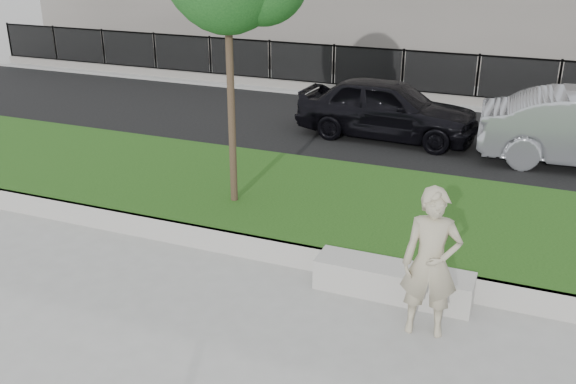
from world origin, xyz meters
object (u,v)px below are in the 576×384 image
at_px(book, 426,275).
at_px(car_dark, 387,108).
at_px(man, 431,263).
at_px(stone_bench, 393,281).

xyz_separation_m(book, car_dark, (-2.43, 7.38, 0.33)).
bearing_deg(man, stone_bench, 121.24).
relative_size(book, car_dark, 0.05).
xyz_separation_m(man, car_dark, (-2.57, 8.01, -0.20)).
bearing_deg(stone_bench, book, -10.96).
bearing_deg(stone_bench, man, -49.47).
distance_m(stone_bench, book, 0.54).
distance_m(man, car_dark, 8.41).
xyz_separation_m(stone_bench, book, (0.47, -0.09, 0.24)).
distance_m(man, book, 0.83).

